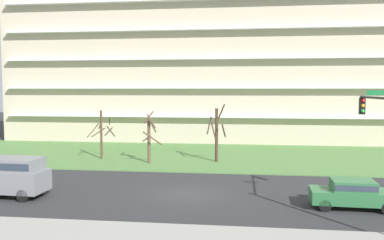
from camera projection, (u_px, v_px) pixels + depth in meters
The scene contains 9 objects.
ground at pixel (188, 194), 24.71m from camera, with size 160.00×160.00×0.00m, color #2D2D30.
grass_lawn_strip at pixel (207, 156), 38.56m from camera, with size 80.00×16.00×0.08m, color #547F42.
apartment_building at pixel (216, 62), 50.93m from camera, with size 51.66×11.50×19.78m.
tree_far_left at pixel (102, 133), 36.54m from camera, with size 2.25×2.16×4.49m.
tree_left at pixel (150, 138), 34.32m from camera, with size 1.85×1.86×4.52m.
tree_center at pixel (217, 133), 34.97m from camera, with size 1.65×1.62×5.14m.
van_gray_near_left at pixel (3, 173), 23.95m from camera, with size 5.28×2.22×2.36m.
sedan_green_center_left at pixel (353, 193), 21.55m from camera, with size 4.47×1.98×1.57m.
traffic_signal_mast at pixel (383, 133), 18.56m from camera, with size 0.90×5.72×6.40m.
Camera 1 is at (3.22, -24.07, 6.43)m, focal length 37.60 mm.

